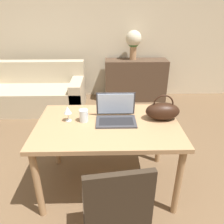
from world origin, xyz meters
name	(u,v)px	position (x,y,z in m)	size (l,w,h in m)	color
wall_back	(101,28)	(0.00, 3.28, 1.35)	(10.00, 0.06, 2.70)	beige
dining_table	(108,132)	(0.11, 0.61, 0.66)	(1.34, 0.86, 0.74)	#A87F56
chair	(116,209)	(0.16, -0.14, 0.50)	(0.50, 0.50, 0.92)	#2D2319
couch	(35,93)	(-1.21, 2.60, 0.28)	(1.78, 0.84, 0.82)	#C1B293
sideboard	(135,80)	(0.68, 2.99, 0.40)	(1.20, 0.40, 0.80)	#4C3828
laptop	(116,113)	(0.19, 0.69, 0.81)	(0.38, 0.27, 0.25)	#38383D
drinking_glass	(84,116)	(-0.11, 0.66, 0.80)	(0.08, 0.08, 0.12)	silver
wine_glass	(68,111)	(-0.26, 0.68, 0.85)	(0.07, 0.07, 0.15)	silver
handbag	(163,111)	(0.64, 0.69, 0.83)	(0.33, 0.18, 0.25)	black
flower_vase	(134,41)	(0.61, 3.03, 1.15)	(0.29, 0.29, 0.53)	tan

